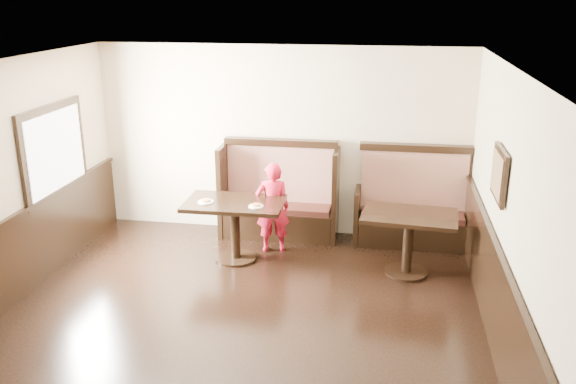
% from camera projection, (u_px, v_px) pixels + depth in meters
% --- Properties ---
extents(ground, '(7.00, 7.00, 0.00)m').
position_uv_depth(ground, '(222.00, 356.00, 6.17)').
color(ground, black).
rests_on(ground, ground).
extents(room_shell, '(7.00, 7.00, 7.00)m').
position_uv_depth(room_shell, '(199.00, 282.00, 6.27)').
color(room_shell, beige).
rests_on(room_shell, ground).
extents(booth_main, '(1.75, 0.72, 1.45)m').
position_uv_depth(booth_main, '(279.00, 201.00, 9.09)').
color(booth_main, black).
rests_on(booth_main, ground).
extents(booth_neighbor, '(1.65, 0.72, 1.45)m').
position_uv_depth(booth_neighbor, '(412.00, 212.00, 8.80)').
color(booth_neighbor, black).
rests_on(booth_neighbor, ground).
extents(table_main, '(1.33, 0.84, 0.84)m').
position_uv_depth(table_main, '(235.00, 215.00, 8.20)').
color(table_main, black).
rests_on(table_main, ground).
extents(table_neighbor, '(1.26, 0.89, 0.83)m').
position_uv_depth(table_neighbor, '(409.00, 229.00, 7.79)').
color(table_neighbor, black).
rests_on(table_neighbor, ground).
extents(child, '(0.53, 0.41, 1.29)m').
position_uv_depth(child, '(273.00, 207.00, 8.48)').
color(child, red).
rests_on(child, ground).
extents(pizza_plate_left, '(0.22, 0.22, 0.04)m').
position_uv_depth(pizza_plate_left, '(206.00, 201.00, 8.11)').
color(pizza_plate_left, white).
rests_on(pizza_plate_left, table_main).
extents(pizza_plate_right, '(0.20, 0.20, 0.04)m').
position_uv_depth(pizza_plate_right, '(256.00, 206.00, 7.94)').
color(pizza_plate_right, white).
rests_on(pizza_plate_right, table_main).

